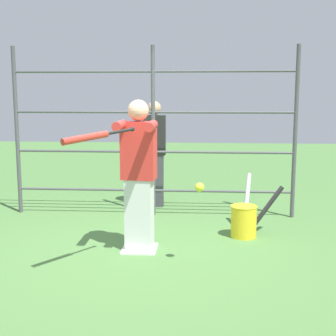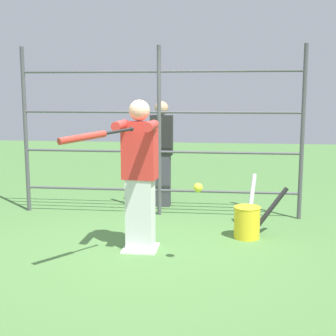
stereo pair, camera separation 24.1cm
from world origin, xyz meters
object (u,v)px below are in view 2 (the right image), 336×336
at_px(softball_in_flight, 198,188).
at_px(bystander_behind_fence, 162,152).
at_px(baseball_bat_swinging, 89,136).
at_px(bat_bucket, 248,220).
at_px(batter, 140,170).

height_order(softball_in_flight, bystander_behind_fence, bystander_behind_fence).
xyz_separation_m(baseball_bat_swinging, bystander_behind_fence, (-0.29, -3.02, -0.52)).
distance_m(bat_bucket, bystander_behind_fence, 2.12).
bearing_deg(softball_in_flight, bystander_behind_fence, -74.53).
relative_size(baseball_bat_swinging, bystander_behind_fence, 0.43).
bearing_deg(bystander_behind_fence, softball_in_flight, 105.47).
relative_size(batter, bystander_behind_fence, 1.03).
bearing_deg(bat_bucket, softball_in_flight, 62.39).
bearing_deg(bat_bucket, batter, 26.33).
bearing_deg(baseball_bat_swinging, batter, -110.79).
bearing_deg(bat_bucket, bystander_behind_fence, -49.48).
xyz_separation_m(baseball_bat_swinging, bat_bucket, (-1.60, -1.49, -1.18)).
relative_size(batter, bat_bucket, 2.10).
bearing_deg(softball_in_flight, baseball_bat_swinging, 20.50).
distance_m(softball_in_flight, bystander_behind_fence, 2.74).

